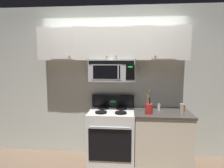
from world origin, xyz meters
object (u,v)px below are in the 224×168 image
(utensil_crock_red, at_px, (149,107))
(spice_jar, at_px, (184,109))
(over_range_microwave, at_px, (112,71))
(salt_shaker, at_px, (159,107))
(pepper_mill, at_px, (182,109))
(stove_range, at_px, (112,136))

(utensil_crock_red, distance_m, spice_jar, 0.62)
(over_range_microwave, xyz_separation_m, utensil_crock_red, (0.61, -0.24, -0.57))
(utensil_crock_red, relative_size, salt_shaker, 3.41)
(utensil_crock_red, relative_size, pepper_mill, 2.20)
(over_range_microwave, height_order, salt_shaker, over_range_microwave)
(utensil_crock_red, height_order, pepper_mill, utensil_crock_red)
(over_range_microwave, xyz_separation_m, salt_shaker, (0.80, -0.02, -0.62))
(spice_jar, bearing_deg, utensil_crock_red, -162.46)
(stove_range, xyz_separation_m, utensil_crock_red, (0.61, -0.13, 0.54))
(over_range_microwave, bearing_deg, stove_range, -89.86)
(salt_shaker, bearing_deg, utensil_crock_red, -129.66)
(pepper_mill, bearing_deg, spice_jar, 66.89)
(over_range_microwave, xyz_separation_m, spice_jar, (1.20, -0.06, -0.62))
(utensil_crock_red, bearing_deg, stove_range, 168.09)
(salt_shaker, distance_m, spice_jar, 0.40)
(over_range_microwave, relative_size, spice_jar, 7.25)
(pepper_mill, relative_size, spice_jar, 1.71)
(salt_shaker, distance_m, pepper_mill, 0.40)
(utensil_crock_red, bearing_deg, pepper_mill, -2.61)
(over_range_microwave, bearing_deg, utensil_crock_red, -21.95)
(over_range_microwave, height_order, pepper_mill, over_range_microwave)
(pepper_mill, bearing_deg, stove_range, 172.26)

